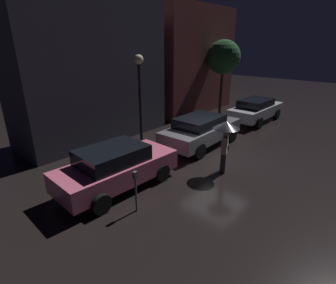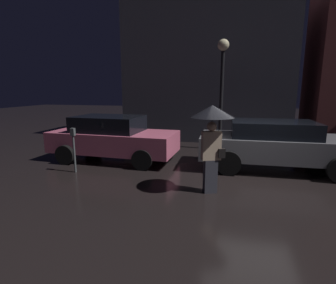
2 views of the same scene
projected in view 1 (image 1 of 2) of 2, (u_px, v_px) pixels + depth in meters
ground_plane at (218, 157)px, 11.81m from camera, size 60.00×60.00×0.00m
building_facade_left at (90, 65)px, 13.14m from camera, size 7.79×3.00×7.53m
building_facade_right at (190, 61)px, 19.01m from camera, size 7.18×3.00×7.22m
parked_car_pink at (116, 167)px, 9.07m from camera, size 4.37×1.99×1.54m
parked_car_grey at (201, 130)px, 12.91m from camera, size 4.72×2.07×1.50m
parked_car_silver at (256, 109)px, 16.95m from camera, size 4.62×1.94×1.47m
pedestrian_with_umbrella at (226, 133)px, 9.89m from camera, size 1.01×1.01×2.09m
parking_meter at (136, 187)px, 7.73m from camera, size 0.12×0.10×1.33m
street_lamp_near at (139, 82)px, 12.31m from camera, size 0.44×0.44×4.33m
street_tree at (223, 57)px, 17.59m from camera, size 2.25×2.25×5.06m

